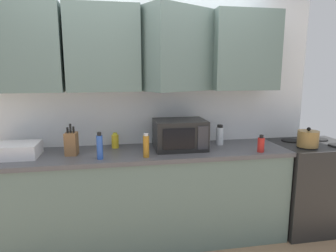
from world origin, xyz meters
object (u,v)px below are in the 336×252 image
(bottle_blue_cleaner, at_px, (100,147))
(bottle_amber_vinegar, at_px, (146,146))
(knife_block, at_px, (71,143))
(stove_range, at_px, (309,185))
(microwave, at_px, (180,134))
(bottle_red_sauce, at_px, (261,144))
(bottle_yellow_mustard, at_px, (115,141))
(kettle, at_px, (308,139))
(dish_rack, at_px, (16,150))
(bottle_clear_tall, at_px, (220,135))

(bottle_blue_cleaner, bearing_deg, bottle_amber_vinegar, -1.74)
(knife_block, height_order, bottle_amber_vinegar, knife_block)
(stove_range, relative_size, microwave, 1.90)
(bottle_amber_vinegar, bearing_deg, bottle_red_sauce, -0.94)
(knife_block, relative_size, bottle_yellow_mustard, 1.88)
(microwave, height_order, bottle_amber_vinegar, microwave)
(kettle, xyz_separation_m, knife_block, (-2.22, 0.15, 0.01))
(dish_rack, height_order, bottle_blue_cleaner, bottle_blue_cleaner)
(dish_rack, bearing_deg, bottle_yellow_mustard, 11.25)
(knife_block, relative_size, bottle_amber_vinegar, 1.35)
(microwave, height_order, bottle_yellow_mustard, microwave)
(microwave, xyz_separation_m, knife_block, (-0.99, -0.03, -0.04))
(stove_range, height_order, microwave, microwave)
(bottle_yellow_mustard, distance_m, bottle_clear_tall, 1.04)
(bottle_blue_cleaner, distance_m, bottle_red_sauce, 1.44)
(microwave, xyz_separation_m, bottle_yellow_mustard, (-0.61, 0.15, -0.07))
(bottle_amber_vinegar, height_order, bottle_yellow_mustard, bottle_amber_vinegar)
(bottle_clear_tall, bearing_deg, bottle_amber_vinegar, -158.02)
(dish_rack, bearing_deg, bottle_amber_vinegar, -10.36)
(dish_rack, xyz_separation_m, knife_block, (0.46, -0.01, 0.04))
(knife_block, xyz_separation_m, bottle_blue_cleaner, (0.25, -0.18, 0.00))
(stove_range, xyz_separation_m, bottle_yellow_mustard, (-2.01, 0.19, 0.52))
(microwave, bearing_deg, bottle_amber_vinegar, -146.91)
(bottle_yellow_mustard, xyz_separation_m, bottle_clear_tall, (1.04, -0.06, 0.03))
(stove_range, height_order, dish_rack, dish_rack)
(kettle, height_order, knife_block, knife_block)
(knife_block, distance_m, bottle_yellow_mustard, 0.42)
(microwave, distance_m, bottle_red_sauce, 0.75)
(kettle, distance_m, dish_rack, 2.68)
(bottle_amber_vinegar, bearing_deg, knife_block, 163.31)
(bottle_red_sauce, bearing_deg, kettle, 6.53)
(dish_rack, xyz_separation_m, bottle_amber_vinegar, (1.11, -0.20, 0.04))
(microwave, xyz_separation_m, bottle_clear_tall, (0.43, 0.09, -0.04))
(kettle, relative_size, dish_rack, 0.52)
(knife_block, height_order, bottle_red_sauce, knife_block)
(stove_range, height_order, bottle_clear_tall, bottle_clear_tall)
(stove_range, xyz_separation_m, bottle_clear_tall, (-0.97, 0.13, 0.54))
(stove_range, distance_m, bottle_amber_vinegar, 1.84)
(bottle_red_sauce, bearing_deg, bottle_clear_tall, 129.95)
(kettle, height_order, bottle_red_sauce, kettle)
(bottle_red_sauce, bearing_deg, bottle_yellow_mustard, 163.61)
(stove_range, xyz_separation_m, microwave, (-1.40, 0.04, 0.59))
(dish_rack, height_order, knife_block, knife_block)
(kettle, distance_m, bottle_yellow_mustard, 1.87)
(microwave, xyz_separation_m, dish_rack, (-1.45, -0.02, -0.08))
(dish_rack, distance_m, bottle_red_sauce, 2.17)
(stove_range, bearing_deg, bottle_amber_vinegar, -174.03)
(stove_range, relative_size, knife_block, 3.24)
(dish_rack, bearing_deg, knife_block, -1.19)
(dish_rack, distance_m, bottle_yellow_mustard, 0.86)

